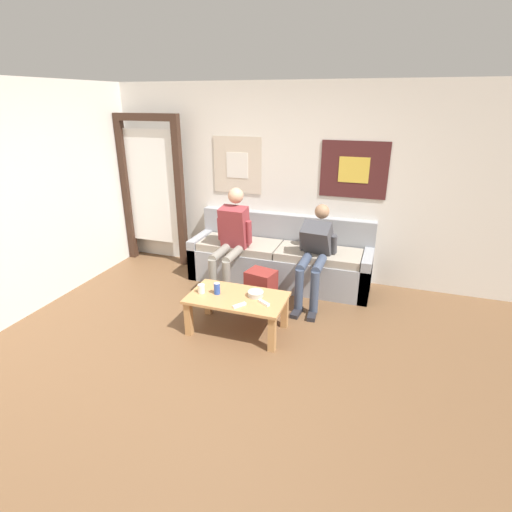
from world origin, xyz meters
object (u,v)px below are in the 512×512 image
object	(u,v)px
drink_can_blue	(217,288)
game_controller_near_left	(239,305)
game_controller_near_right	(264,303)
person_seated_adult	(231,237)
person_seated_teen	(315,251)
couch	(280,260)
backpack	(260,289)
pillar_candle	(201,289)
ceramic_bowl	(256,293)
coffee_table	(237,303)

from	to	relation	value
drink_can_blue	game_controller_near_left	world-z (taller)	drink_can_blue
game_controller_near_right	person_seated_adult	bearing A→B (deg)	127.00
drink_can_blue	person_seated_teen	bearing A→B (deg)	50.92
person_seated_teen	drink_can_blue	distance (m)	1.34
couch	backpack	distance (m)	0.74
person_seated_adult	backpack	xyz separation A→B (m)	(0.50, -0.33, -0.50)
backpack	pillar_candle	xyz separation A→B (m)	(-0.44, -0.67, 0.25)
game_controller_near_left	game_controller_near_right	distance (m)	0.25
couch	game_controller_near_left	size ratio (longest dim) A/B	17.51
person_seated_adult	backpack	size ratio (longest dim) A/B	2.95
couch	drink_can_blue	size ratio (longest dim) A/B	19.34
couch	pillar_candle	size ratio (longest dim) A/B	22.27
person_seated_teen	pillar_candle	xyz separation A→B (m)	(-1.00, -1.06, -0.17)
game_controller_near_left	game_controller_near_right	size ratio (longest dim) A/B	0.98
backpack	ceramic_bowl	distance (m)	0.61
person_seated_adult	person_seated_teen	bearing A→B (deg)	3.42
pillar_candle	game_controller_near_left	xyz separation A→B (m)	(0.49, -0.15, -0.04)
game_controller_near_left	game_controller_near_right	world-z (taller)	same
game_controller_near_left	couch	bearing A→B (deg)	90.66
backpack	pillar_candle	bearing A→B (deg)	-123.48
pillar_candle	couch	bearing A→B (deg)	71.41
couch	backpack	bearing A→B (deg)	-92.41
person_seated_teen	ceramic_bowl	xyz separation A→B (m)	(-0.43, -0.95, -0.19)
person_seated_teen	backpack	distance (m)	0.81
person_seated_adult	ceramic_bowl	world-z (taller)	person_seated_adult
person_seated_adult	game_controller_near_left	xyz separation A→B (m)	(0.55, -1.15, -0.29)
coffee_table	game_controller_near_left	distance (m)	0.23
person_seated_adult	game_controller_near_left	distance (m)	1.30
pillar_candle	backpack	bearing A→B (deg)	56.52
ceramic_bowl	game_controller_near_right	bearing A→B (deg)	-44.40
backpack	coffee_table	bearing A→B (deg)	-94.70
coffee_table	backpack	distance (m)	0.64
coffee_table	person_seated_teen	xyz separation A→B (m)	(0.61, 1.02, 0.30)
couch	ceramic_bowl	bearing A→B (deg)	-85.62
backpack	ceramic_bowl	bearing A→B (deg)	-76.81
couch	coffee_table	size ratio (longest dim) A/B	2.35
person_seated_adult	game_controller_near_right	size ratio (longest dim) A/B	9.27
person_seated_adult	drink_can_blue	bearing A→B (deg)	-76.71
person_seated_teen	couch	bearing A→B (deg)	147.24
person_seated_adult	drink_can_blue	world-z (taller)	person_seated_adult
person_seated_teen	drink_can_blue	size ratio (longest dim) A/B	9.05
couch	pillar_candle	bearing A→B (deg)	-108.59
person_seated_adult	pillar_candle	xyz separation A→B (m)	(0.06, -1.00, -0.25)
game_controller_near_left	drink_can_blue	bearing A→B (deg)	150.89
ceramic_bowl	couch	bearing A→B (deg)	94.38
person_seated_adult	game_controller_near_left	size ratio (longest dim) A/B	9.47
person_seated_teen	pillar_candle	bearing A→B (deg)	-133.35
coffee_table	person_seated_teen	size ratio (longest dim) A/B	0.91
couch	drink_can_blue	distance (m)	1.41
game_controller_near_right	pillar_candle	bearing A→B (deg)	178.58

